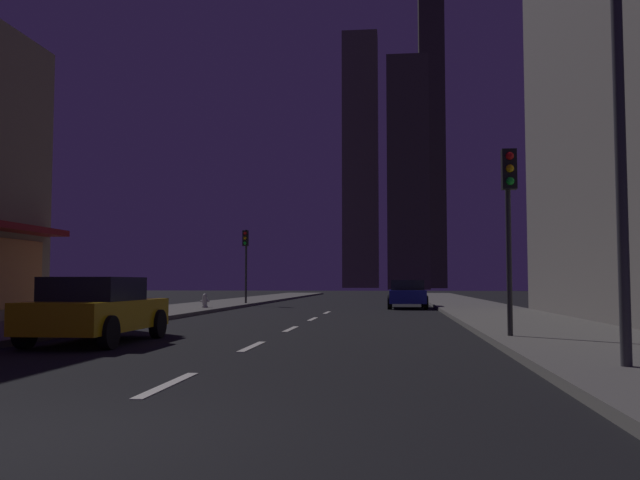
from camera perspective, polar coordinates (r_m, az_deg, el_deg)
The scene contains 13 objects.
ground_plane at distance 37.48m, azimuth 1.82°, elevation -5.74°, with size 78.00×136.00×0.10m, color black.
sidewalk_right at distance 37.58m, azimuth 12.57°, elevation -5.46°, with size 4.00×76.00×0.15m, color #605E59.
sidewalk_left at distance 38.66m, azimuth -8.63°, elevation -5.45°, with size 4.00×76.00×0.15m, color #605E59.
lane_marking_center at distance 16.65m, azimuth -3.90°, elevation -8.20°, with size 0.16×28.20×0.01m.
skyscraper_distant_tall at distance 164.38m, azimuth 3.47°, elevation 6.82°, with size 8.57×7.09×62.20m, color brown.
skyscraper_distant_mid at distance 126.96m, azimuth 7.48°, elevation 5.65°, with size 7.70×7.26×43.40m, color #464234.
skyscraper_distant_short at distance 156.88m, azimuth 9.51°, elevation 9.44°, with size 5.72×6.22×73.30m, color #3B382C.
car_parked_near at distance 15.64m, azimuth -18.49°, elevation -5.62°, with size 1.98×4.24×1.45m.
car_parked_far at distance 34.60m, azimuth 7.43°, elevation -4.57°, with size 1.98×4.24×1.45m.
fire_hydrant_far_left at distance 31.97m, azimuth -9.77°, elevation -5.15°, with size 0.42×0.30×0.65m.
traffic_light_near_right at distance 15.54m, azimuth 15.79°, elevation 3.37°, with size 0.32×0.48×4.20m.
traffic_light_far_left at distance 38.52m, azimuth -6.35°, elevation -0.83°, with size 0.32×0.48×4.20m.
street_lamp_right at distance 10.92m, azimuth 19.68°, elevation 16.55°, with size 1.96×0.56×6.58m.
Camera 1 is at (2.93, -5.34, 1.34)m, focal length 37.58 mm.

